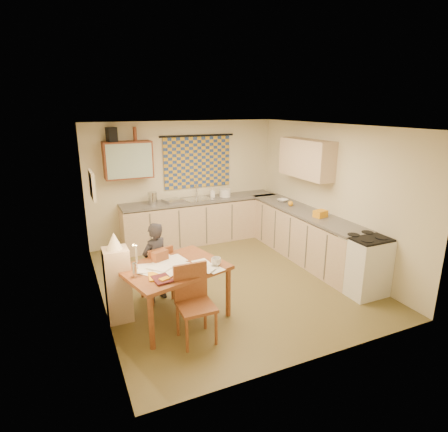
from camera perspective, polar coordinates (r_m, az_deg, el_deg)
name	(u,v)px	position (r m, az deg, el deg)	size (l,w,h in m)	color
floor	(229,280)	(6.33, 0.70, -9.76)	(4.00, 4.50, 0.02)	brown
ceiling	(229,125)	(5.69, 0.79, 13.67)	(4.00, 4.50, 0.02)	white
wall_back	(184,182)	(7.94, -6.16, 5.19)	(4.00, 0.02, 2.50)	beige
wall_front	(320,259)	(4.05, 14.38, -6.35)	(4.00, 0.02, 2.50)	beige
wall_left	(95,223)	(5.39, -19.04, -1.04)	(0.02, 4.50, 2.50)	beige
wall_right	(331,195)	(6.95, 15.99, 3.03)	(0.02, 4.50, 2.50)	beige
window_blind	(197,162)	(7.93, -4.07, 8.17)	(1.45, 0.03, 1.05)	navy
curtain_rod	(197,136)	(7.85, -4.10, 12.12)	(0.04, 0.04, 1.60)	black
wall_cabinet	(128,160)	(7.40, -14.41, 8.28)	(0.90, 0.34, 0.70)	#5D2917
wall_cabinet_glass	(130,161)	(7.24, -14.17, 8.12)	(0.84, 0.02, 0.64)	#99B2A5
upper_cabinet_right	(306,159)	(7.16, 12.42, 8.55)	(0.34, 1.30, 0.70)	tan
framed_print	(92,185)	(5.67, -19.47, 4.47)	(0.04, 0.50, 0.40)	beige
print_canvas	(94,185)	(5.67, -19.22, 4.50)	(0.01, 0.42, 0.32)	#B7BAA5
counter_back	(201,221)	(7.93, -3.49, -0.70)	(3.30, 0.62, 0.92)	tan
counter_right	(303,235)	(7.22, 11.96, -2.78)	(0.62, 2.95, 0.92)	tan
stove	(364,265)	(6.12, 20.56, -7.01)	(0.59, 0.59, 0.92)	white
sink	(198,201)	(7.79, -4.01, 2.25)	(0.55, 0.45, 0.10)	silver
tap	(196,191)	(7.93, -4.22, 3.83)	(0.03, 0.03, 0.28)	silver
dish_rack	(173,201)	(7.61, -7.85, 2.34)	(0.35, 0.30, 0.06)	silver
kettle	(153,198)	(7.49, -10.84, 2.68)	(0.18, 0.18, 0.24)	silver
mixing_bowl	(225,193)	(7.99, 0.16, 3.54)	(0.24, 0.24, 0.16)	white
soap_bottle	(212,193)	(7.93, -1.79, 3.56)	(0.10, 0.11, 0.20)	white
bowl	(283,200)	(7.67, 8.92, 2.37)	(0.26, 0.26, 0.05)	white
orange_bag	(320,214)	(6.73, 14.48, 0.33)	(0.22, 0.16, 0.12)	orange
fruit_orange	(291,204)	(7.35, 10.12, 1.88)	(0.10, 0.10, 0.10)	orange
speaker	(112,135)	(7.31, -16.77, 11.80)	(0.16, 0.20, 0.26)	black
bottle_green	(116,134)	(7.33, -16.16, 11.86)	(0.07, 0.07, 0.26)	#195926
bottle_brown	(135,134)	(7.38, -13.43, 12.08)	(0.07, 0.07, 0.26)	#5D2917
dining_table	(174,292)	(5.18, -7.56, -11.37)	(1.50, 1.28, 0.75)	brown
chair_far	(157,282)	(5.73, -10.13, -9.91)	(0.47, 0.47, 0.86)	brown
chair_near	(196,318)	(4.75, -4.30, -15.24)	(0.43, 0.43, 0.95)	brown
person	(155,262)	(5.56, -10.41, -6.98)	(0.52, 0.45, 1.20)	black
shelf_stand	(118,285)	(5.22, -15.86, -10.05)	(0.32, 0.30, 1.02)	tan
lampshade	(114,241)	(4.98, -16.41, -3.64)	(0.20, 0.20, 0.22)	beige
letter_rack	(160,256)	(5.16, -9.72, -6.10)	(0.22, 0.10, 0.16)	brown
mug	(216,262)	(4.99, -1.20, -6.95)	(0.17, 0.17, 0.11)	white
magazine	(154,281)	(4.63, -10.64, -9.74)	(0.23, 0.29, 0.03)	maroon
book	(149,277)	(4.75, -11.40, -9.12)	(0.22, 0.28, 0.02)	orange
orange_box	(165,280)	(4.63, -9.04, -9.55)	(0.12, 0.08, 0.04)	orange
eyeglasses	(196,271)	(4.84, -4.26, -8.38)	(0.13, 0.04, 0.02)	black
candle_holder	(135,270)	(4.79, -13.43, -7.98)	(0.06, 0.06, 0.18)	silver
candle	(136,254)	(4.74, -13.21, -5.63)	(0.02, 0.02, 0.22)	white
candle_flame	(133,245)	(4.68, -13.69, -4.35)	(0.02, 0.02, 0.02)	#FFCC66
papers	(175,266)	(4.99, -7.55, -7.59)	(1.12, 0.88, 0.03)	white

